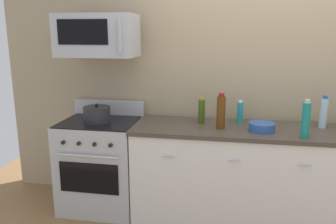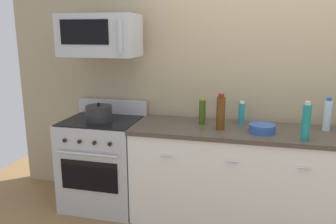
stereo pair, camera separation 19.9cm
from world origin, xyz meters
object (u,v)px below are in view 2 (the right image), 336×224
bottle_water_clear (327,115)px  bottle_dish_soap (242,113)px  microwave (100,35)px  stockpot (99,113)px  bowl_blue_mixing (262,128)px  bottle_olive_oil (202,112)px  range_oven (104,162)px  bottle_wine_amber (221,113)px  bottle_sparkling_teal (306,122)px

bottle_water_clear → bottle_dish_soap: bearing=177.3°
microwave → stockpot: microwave is taller
bowl_blue_mixing → bottle_water_clear: bearing=20.3°
bottle_water_clear → bottle_olive_oil: 1.12m
range_oven → bowl_blue_mixing: (1.56, -0.07, 0.49)m
microwave → bottle_olive_oil: bearing=2.7°
bottle_olive_oil → bottle_wine_amber: bearing=-38.9°
range_oven → bottle_water_clear: size_ratio=3.59×
stockpot → bottle_wine_amber: bearing=-0.3°
bottle_sparkling_teal → bowl_blue_mixing: bottle_sparkling_teal is taller
range_oven → microwave: microwave is taller
bottle_sparkling_teal → bottle_dish_soap: bearing=143.6°
bottle_water_clear → range_oven: bearing=-176.3°
range_oven → microwave: size_ratio=1.44×
bottle_olive_oil → stockpot: size_ratio=0.98×
bottle_water_clear → bottle_dish_soap: (-0.75, 0.03, -0.04)m
bottle_water_clear → stockpot: bottle_water_clear is taller
bowl_blue_mixing → stockpot: size_ratio=0.88×
bottle_wine_amber → bottle_olive_oil: (-0.19, 0.15, -0.03)m
range_oven → bottle_sparkling_teal: 2.00m
bottle_dish_soap → bottle_olive_oil: bearing=-167.4°
bottle_sparkling_teal → bottle_olive_oil: bearing=161.2°
bottle_sparkling_teal → stockpot: size_ratio=1.25×
bottle_sparkling_teal → bottle_water_clear: size_ratio=1.09×
microwave → bottle_dish_soap: size_ratio=3.32×
bottle_water_clear → bowl_blue_mixing: 0.61m
bottle_wine_amber → bowl_blue_mixing: 0.38m
microwave → stockpot: 0.76m
bottle_water_clear → stockpot: (-2.12, -0.19, -0.06)m
bottle_wine_amber → stockpot: bearing=179.7°
range_oven → bottle_olive_oil: (1.01, 0.09, 0.57)m
stockpot → bottle_water_clear: bearing=5.2°
bottle_sparkling_teal → bowl_blue_mixing: size_ratio=1.41×
bottle_wine_amber → bottle_sparkling_teal: bottle_wine_amber is taller
bottle_wine_amber → bottle_sparkling_teal: bearing=-12.2°
bottle_dish_soap → microwave: bearing=-174.6°
range_oven → bowl_blue_mixing: 1.64m
bottle_wine_amber → bowl_blue_mixing: bottle_wine_amber is taller
stockpot → microwave: bearing=89.9°
microwave → bowl_blue_mixing: 1.75m
bottle_dish_soap → bottle_water_clear: bearing=-2.7°
bottle_dish_soap → bowl_blue_mixing: 0.31m
microwave → bottle_water_clear: (2.12, 0.09, -0.69)m
microwave → stockpot: bearing=-90.1°
bottle_dish_soap → bowl_blue_mixing: bearing=-52.2°
bottle_sparkling_teal → bottle_olive_oil: 0.94m
range_oven → bottle_olive_oil: bottle_olive_oil is taller
bottle_water_clear → bottle_dish_soap: size_ratio=1.33×
microwave → bottle_water_clear: microwave is taller
bowl_blue_mixing → stockpot: 1.56m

